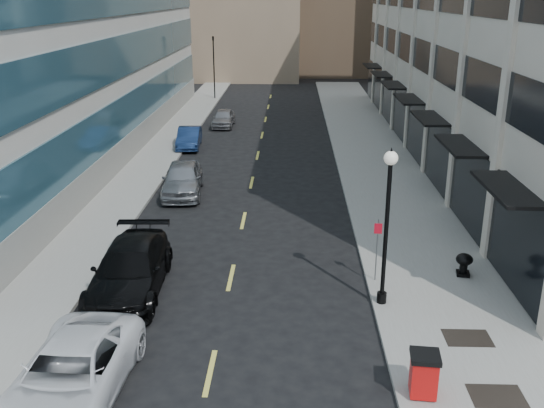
# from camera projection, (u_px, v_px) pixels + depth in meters

# --- Properties ---
(sidewalk_right) EXTENTS (5.00, 80.00, 0.15)m
(sidewalk_right) POSITION_uv_depth(u_px,v_px,m) (386.00, 183.00, 33.64)
(sidewalk_right) COLOR gray
(sidewalk_right) RESTS_ON ground
(sidewalk_left) EXTENTS (3.00, 80.00, 0.15)m
(sidewalk_left) POSITION_uv_depth(u_px,v_px,m) (137.00, 180.00, 34.07)
(sidewalk_left) COLOR gray
(sidewalk_left) RESTS_ON ground
(building_right) EXTENTS (15.30, 46.50, 18.25)m
(building_right) POSITION_uv_depth(u_px,v_px,m) (534.00, 11.00, 37.01)
(building_right) COLOR beige
(building_right) RESTS_ON ground
(grate_mid) EXTENTS (1.40, 1.00, 0.01)m
(grate_mid) POSITION_uv_depth(u_px,v_px,m) (497.00, 396.00, 15.67)
(grate_mid) COLOR black
(grate_mid) RESTS_ON sidewalk_right
(grate_far) EXTENTS (1.40, 1.00, 0.01)m
(grate_far) POSITION_uv_depth(u_px,v_px,m) (467.00, 338.00, 18.32)
(grate_far) COLOR black
(grate_far) RESTS_ON sidewalk_right
(road_centerline) EXTENTS (0.15, 68.20, 0.01)m
(road_centerline) POSITION_uv_depth(u_px,v_px,m) (248.00, 200.00, 31.06)
(road_centerline) COLOR #D8CC4C
(road_centerline) RESTS_ON ground
(traffic_signal) EXTENTS (0.66, 0.66, 6.98)m
(traffic_signal) POSITION_uv_depth(u_px,v_px,m) (213.00, 40.00, 58.61)
(traffic_signal) COLOR black
(traffic_signal) RESTS_ON ground
(car_white_van) EXTENTS (2.81, 5.70, 1.56)m
(car_white_van) POSITION_uv_depth(u_px,v_px,m) (71.00, 374.00, 15.52)
(car_white_van) COLOR white
(car_white_van) RESTS_ON ground
(car_black_pickup) EXTENTS (2.64, 5.97, 1.71)m
(car_black_pickup) POSITION_uv_depth(u_px,v_px,m) (130.00, 269.00, 21.24)
(car_black_pickup) COLOR black
(car_black_pickup) RESTS_ON ground
(car_silver_sedan) EXTENTS (2.45, 5.14, 1.69)m
(car_silver_sedan) POSITION_uv_depth(u_px,v_px,m) (183.00, 179.00, 31.67)
(car_silver_sedan) COLOR gray
(car_silver_sedan) RESTS_ON ground
(car_blue_sedan) EXTENTS (1.75, 4.28, 1.38)m
(car_blue_sedan) POSITION_uv_depth(u_px,v_px,m) (189.00, 138.00, 41.37)
(car_blue_sedan) COLOR navy
(car_blue_sedan) RESTS_ON ground
(car_grey_sedan) EXTENTS (1.68, 4.05, 1.37)m
(car_grey_sedan) POSITION_uv_depth(u_px,v_px,m) (224.00, 118.00, 47.93)
(car_grey_sedan) COLOR gray
(car_grey_sedan) RESTS_ON ground
(trash_bin) EXTENTS (0.82, 0.88, 1.22)m
(trash_bin) POSITION_uv_depth(u_px,v_px,m) (424.00, 373.00, 15.52)
(trash_bin) COLOR red
(trash_bin) RESTS_ON sidewalk_right
(lamppost) EXTENTS (0.45, 0.45, 5.38)m
(lamppost) POSITION_uv_depth(u_px,v_px,m) (387.00, 215.00, 19.40)
(lamppost) COLOR black
(lamppost) RESTS_ON sidewalk_right
(sign_post) EXTENTS (0.28, 0.06, 2.36)m
(sign_post) POSITION_uv_depth(u_px,v_px,m) (377.00, 241.00, 21.53)
(sign_post) COLOR slate
(sign_post) RESTS_ON sidewalk_right
(urn_planter) EXTENTS (0.62, 0.62, 0.86)m
(urn_planter) POSITION_uv_depth(u_px,v_px,m) (464.00, 262.00, 22.24)
(urn_planter) COLOR black
(urn_planter) RESTS_ON sidewalk_right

